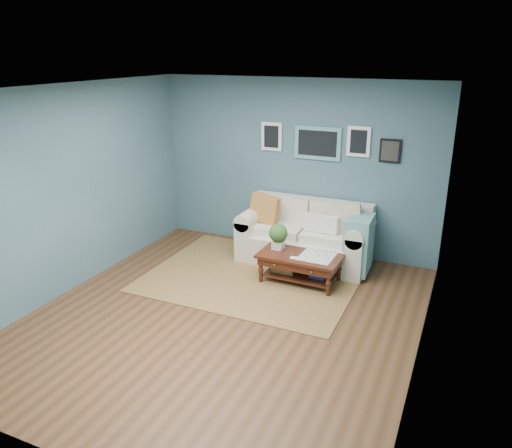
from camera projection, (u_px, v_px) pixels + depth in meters
The scene contains 4 objects.
room_shell at pixel (225, 210), 5.69m from camera, with size 5.00×5.02×2.70m.
area_rug at pixel (253, 276), 7.18m from camera, with size 2.92×2.34×0.01m, color brown.
loveseat at pixel (311, 236), 7.54m from camera, with size 2.00×0.91×1.03m.
coffee_table at pixel (297, 258), 6.93m from camera, with size 1.14×0.68×0.79m.
Camera 1 is at (2.53, -4.75, 3.10)m, focal length 35.00 mm.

